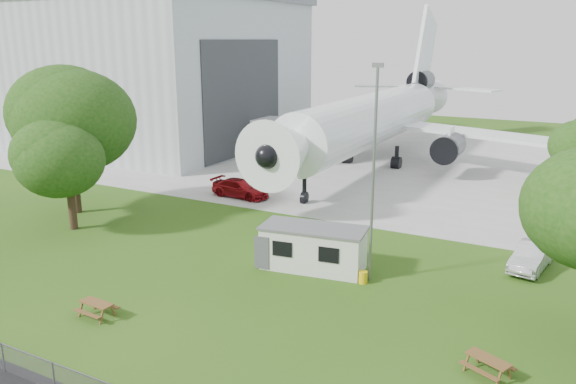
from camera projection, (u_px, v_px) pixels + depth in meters
The scene contains 12 objects.
ground at pixel (187, 293), 30.43m from camera, with size 160.00×160.00×0.00m, color #3D631B.
concrete_apron at pixel (397, 162), 62.84m from camera, with size 120.00×46.00×0.03m, color #B7B7B2.
hangar at pixel (124, 69), 75.79m from camera, with size 43.00×31.00×18.55m.
airliner at pixel (376, 116), 60.53m from camera, with size 46.36×47.73×17.69m.
site_cabin at pixel (313, 248), 33.33m from camera, with size 6.91×3.56×2.62m.
picnic_west at pixel (98, 316), 27.83m from camera, with size 1.80×1.50×0.76m, color brown, non-canonical shape.
picnic_east at pixel (487, 375), 22.99m from camera, with size 1.80×1.50×0.76m, color brown, non-canonical shape.
lamp_mast at pixel (373, 178), 30.44m from camera, with size 0.16×0.16×12.00m, color slate.
tree_west_big at pixel (69, 117), 42.63m from camera, with size 9.59×9.59×12.40m.
tree_west_small at pixel (66, 154), 39.26m from camera, with size 6.61×6.61×8.85m.
car_ne_sedan at pixel (532, 257), 33.41m from camera, with size 1.63×4.67×1.54m, color silver.
car_apron_van at pixel (240, 189), 48.71m from camera, with size 2.15×5.29×1.53m, color maroon.
Camera 1 is at (17.93, -22.11, 13.27)m, focal length 35.00 mm.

